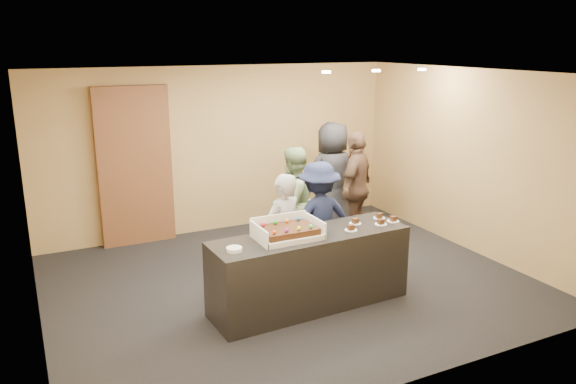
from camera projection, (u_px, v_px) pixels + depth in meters
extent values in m
plane|color=black|center=(289.00, 282.00, 7.39)|extent=(6.00, 6.00, 0.00)
plane|color=white|center=(289.00, 73.00, 6.68)|extent=(6.00, 6.00, 0.00)
cube|color=#AB8652|center=(222.00, 149.00, 9.20)|extent=(6.00, 0.04, 2.70)
cube|color=#AB8652|center=(416.00, 246.00, 4.87)|extent=(6.00, 0.04, 2.70)
cube|color=#AB8652|center=(27.00, 214.00, 5.75)|extent=(0.04, 5.00, 2.70)
cube|color=#AB8652|center=(470.00, 161.00, 8.31)|extent=(0.04, 5.00, 2.70)
cube|color=black|center=(310.00, 270.00, 6.63)|extent=(2.43, 0.80, 0.90)
cube|color=brown|center=(135.00, 167.00, 8.54)|extent=(1.11, 0.15, 2.44)
cube|color=white|center=(288.00, 236.00, 6.38)|extent=(0.71, 0.50, 0.06)
cube|color=white|center=(259.00, 235.00, 6.21)|extent=(0.02, 0.50, 0.19)
cube|color=white|center=(315.00, 226.00, 6.52)|extent=(0.02, 0.50, 0.19)
cube|color=white|center=(278.00, 223.00, 6.58)|extent=(0.71, 0.02, 0.22)
cube|color=#32170B|center=(288.00, 230.00, 6.37)|extent=(0.63, 0.43, 0.07)
sphere|color=red|center=(263.00, 224.00, 6.38)|extent=(0.05, 0.05, 0.05)
sphere|color=#229919|center=(275.00, 223.00, 6.44)|extent=(0.05, 0.05, 0.05)
sphere|color=orange|center=(287.00, 221.00, 6.51)|extent=(0.05, 0.05, 0.05)
sphere|color=blue|center=(299.00, 219.00, 6.57)|extent=(0.05, 0.05, 0.05)
sphere|color=#FB4115|center=(274.00, 232.00, 6.12)|extent=(0.05, 0.05, 0.05)
sphere|color=purple|center=(287.00, 230.00, 6.18)|extent=(0.05, 0.05, 0.05)
sphere|color=#FAF31B|center=(299.00, 228.00, 6.25)|extent=(0.05, 0.05, 0.05)
sphere|color=#29D058|center=(311.00, 226.00, 6.31)|extent=(0.05, 0.05, 0.05)
cylinder|color=white|center=(234.00, 249.00, 5.99)|extent=(0.17, 0.17, 0.04)
cylinder|color=white|center=(351.00, 230.00, 6.65)|extent=(0.15, 0.15, 0.01)
cube|color=#32170B|center=(351.00, 227.00, 6.64)|extent=(0.07, 0.06, 0.06)
cylinder|color=white|center=(355.00, 223.00, 6.89)|extent=(0.15, 0.15, 0.01)
cube|color=#32170B|center=(355.00, 221.00, 6.88)|extent=(0.07, 0.06, 0.06)
cylinder|color=white|center=(381.00, 224.00, 6.86)|extent=(0.15, 0.15, 0.01)
cube|color=#32170B|center=(381.00, 222.00, 6.85)|extent=(0.07, 0.06, 0.06)
cylinder|color=white|center=(379.00, 218.00, 7.09)|extent=(0.15, 0.15, 0.01)
cube|color=#32170B|center=(379.00, 216.00, 7.09)|extent=(0.07, 0.06, 0.06)
cylinder|color=white|center=(393.00, 221.00, 6.97)|extent=(0.15, 0.15, 0.01)
cube|color=#32170B|center=(393.00, 219.00, 6.96)|extent=(0.07, 0.06, 0.06)
imported|color=#949598|center=(283.00, 235.00, 6.88)|extent=(0.65, 0.54, 1.54)
imported|color=#8FAC79|center=(293.00, 202.00, 8.12)|extent=(0.97, 0.88, 1.62)
imported|color=#1A2243|center=(319.00, 219.00, 7.44)|extent=(1.03, 0.62, 1.56)
imported|color=brown|center=(356.00, 187.00, 8.71)|extent=(1.07, 0.95, 1.74)
imported|color=#25262B|center=(332.00, 178.00, 9.10)|extent=(0.93, 0.64, 1.83)
cylinder|color=#FFEAC6|center=(326.00, 72.00, 7.46)|extent=(0.12, 0.12, 0.03)
cylinder|color=#FFEAC6|center=(376.00, 71.00, 7.80)|extent=(0.12, 0.12, 0.03)
cylinder|color=#FFEAC6|center=(422.00, 69.00, 8.14)|extent=(0.12, 0.12, 0.03)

